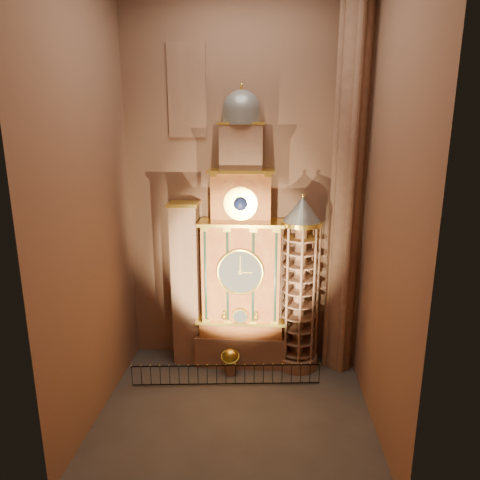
# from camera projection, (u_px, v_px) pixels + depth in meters

# --- Properties ---
(floor) EXTENTS (14.00, 14.00, 0.00)m
(floor) POSITION_uv_depth(u_px,v_px,m) (235.00, 410.00, 22.50)
(floor) COLOR #383330
(floor) RESTS_ON ground
(wall_back) EXTENTS (22.00, 0.00, 22.00)m
(wall_back) POSITION_uv_depth(u_px,v_px,m) (243.00, 187.00, 25.61)
(wall_back) COLOR #855C47
(wall_back) RESTS_ON floor
(wall_left) EXTENTS (0.00, 22.00, 22.00)m
(wall_left) POSITION_uv_depth(u_px,v_px,m) (88.00, 201.00, 20.28)
(wall_left) COLOR #855C47
(wall_left) RESTS_ON floor
(wall_right) EXTENTS (0.00, 22.00, 22.00)m
(wall_right) POSITION_uv_depth(u_px,v_px,m) (388.00, 205.00, 19.34)
(wall_right) COLOR #855C47
(wall_right) RESTS_ON floor
(astronomical_clock) EXTENTS (5.60, 2.41, 16.70)m
(astronomical_clock) POSITION_uv_depth(u_px,v_px,m) (241.00, 261.00, 25.67)
(astronomical_clock) COLOR #8C634C
(astronomical_clock) RESTS_ON floor
(portrait_tower) EXTENTS (1.80, 1.60, 10.20)m
(portrait_tower) POSITION_uv_depth(u_px,v_px,m) (186.00, 284.00, 26.29)
(portrait_tower) COLOR #8C634C
(portrait_tower) RESTS_ON floor
(stair_turret) EXTENTS (2.50, 2.50, 10.80)m
(stair_turret) POSITION_uv_depth(u_px,v_px,m) (299.00, 286.00, 25.52)
(stair_turret) COLOR #8C634C
(stair_turret) RESTS_ON floor
(gothic_pier) EXTENTS (2.04, 2.04, 22.00)m
(gothic_pier) POSITION_uv_depth(u_px,v_px,m) (349.00, 190.00, 24.24)
(gothic_pier) COLOR #8C634C
(gothic_pier) RESTS_ON floor
(stained_glass_window) EXTENTS (2.20, 0.14, 5.20)m
(stained_glass_window) POSITION_uv_depth(u_px,v_px,m) (187.00, 91.00, 24.40)
(stained_glass_window) COLOR navy
(stained_glass_window) RESTS_ON wall_back
(celestial_globe) EXTENTS (1.13, 1.07, 1.61)m
(celestial_globe) POSITION_uv_depth(u_px,v_px,m) (230.00, 359.00, 25.65)
(celestial_globe) COLOR #8C634C
(celestial_globe) RESTS_ON floor
(iron_railing) EXTENTS (10.71, 1.02, 1.24)m
(iron_railing) POSITION_uv_depth(u_px,v_px,m) (226.00, 375.00, 24.50)
(iron_railing) COLOR black
(iron_railing) RESTS_ON floor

